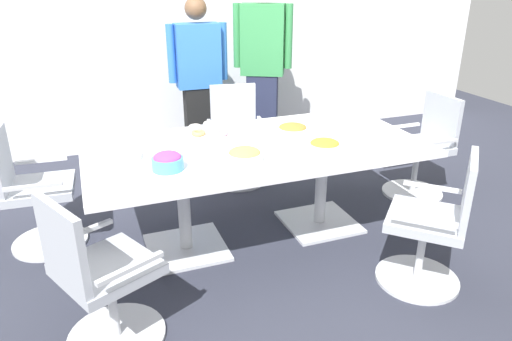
% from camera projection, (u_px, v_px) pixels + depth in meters
% --- Properties ---
extents(ground_plane, '(10.00, 10.00, 0.01)m').
position_uv_depth(ground_plane, '(256.00, 236.00, 3.71)').
color(ground_plane, '#2D303D').
extents(back_wall, '(8.00, 0.10, 2.80)m').
position_uv_depth(back_wall, '(179.00, 20.00, 5.23)').
color(back_wall, white).
rests_on(back_wall, ground).
extents(conference_table, '(2.40, 1.20, 0.75)m').
position_uv_depth(conference_table, '(256.00, 161.00, 3.46)').
color(conference_table, silver).
rests_on(conference_table, ground).
extents(office_chair_0, '(0.72, 0.72, 0.91)m').
position_uv_depth(office_chair_0, '(99.00, 282.00, 2.48)').
color(office_chair_0, silver).
rests_on(office_chair_0, ground).
extents(office_chair_1, '(0.76, 0.76, 0.91)m').
position_uv_depth(office_chair_1, '(434.00, 228.00, 2.99)').
color(office_chair_1, silver).
rests_on(office_chair_1, ground).
extents(office_chair_2, '(0.54, 0.54, 0.91)m').
position_uv_depth(office_chair_2, '(422.00, 152.00, 4.26)').
color(office_chair_2, silver).
rests_on(office_chair_2, ground).
extents(office_chair_3, '(0.61, 0.61, 0.91)m').
position_uv_depth(office_chair_3, '(236.00, 140.00, 4.56)').
color(office_chair_3, silver).
rests_on(office_chair_3, ground).
extents(office_chair_4, '(0.58, 0.58, 0.91)m').
position_uv_depth(office_chair_4, '(34.00, 196.00, 3.43)').
color(office_chair_4, silver).
rests_on(office_chair_4, ground).
extents(person_standing_0, '(0.61, 0.24, 1.68)m').
position_uv_depth(person_standing_0, '(199.00, 80.00, 4.87)').
color(person_standing_0, black).
rests_on(person_standing_0, ground).
extents(person_standing_1, '(0.58, 0.40, 1.88)m').
position_uv_depth(person_standing_1, '(263.00, 65.00, 4.97)').
color(person_standing_1, '#232842').
rests_on(person_standing_1, ground).
extents(snack_bowl_chips_orange, '(0.22, 0.22, 0.09)m').
position_uv_depth(snack_bowl_chips_orange, '(325.00, 146.00, 3.26)').
color(snack_bowl_chips_orange, beige).
rests_on(snack_bowl_chips_orange, conference_table).
extents(snack_bowl_candy_mix, '(0.20, 0.20, 0.12)m').
position_uv_depth(snack_bowl_candy_mix, '(168.00, 161.00, 2.97)').
color(snack_bowl_candy_mix, '#4C9EC6').
rests_on(snack_bowl_candy_mix, conference_table).
extents(snack_bowl_cookies, '(0.24, 0.24, 0.10)m').
position_uv_depth(snack_bowl_cookies, '(245.00, 155.00, 3.08)').
color(snack_bowl_cookies, white).
rests_on(snack_bowl_cookies, conference_table).
extents(snack_bowl_pretzels, '(0.24, 0.24, 0.09)m').
position_uv_depth(snack_bowl_pretzels, '(293.00, 130.00, 3.60)').
color(snack_bowl_pretzels, white).
rests_on(snack_bowl_pretzels, conference_table).
extents(donut_platter, '(0.37, 0.36, 0.04)m').
position_uv_depth(donut_platter, '(211.00, 130.00, 3.67)').
color(donut_platter, white).
rests_on(donut_platter, conference_table).
extents(plate_stack, '(0.20, 0.20, 0.04)m').
position_uv_depth(plate_stack, '(126.00, 156.00, 3.15)').
color(plate_stack, white).
rests_on(plate_stack, conference_table).
extents(napkin_pile, '(0.15, 0.15, 0.07)m').
position_uv_depth(napkin_pile, '(350.00, 132.00, 3.57)').
color(napkin_pile, white).
rests_on(napkin_pile, conference_table).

